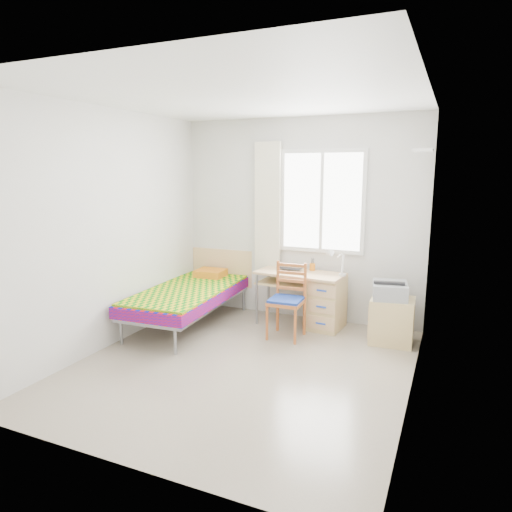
{
  "coord_description": "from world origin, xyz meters",
  "views": [
    {
      "loc": [
        1.85,
        -3.9,
        1.94
      ],
      "look_at": [
        -0.09,
        0.55,
        1.02
      ],
      "focal_mm": 32.0,
      "sensor_mm": 36.0,
      "label": 1
    }
  ],
  "objects_px": {
    "chair": "(288,296)",
    "printer": "(390,290)",
    "desk": "(321,298)",
    "bed": "(191,293)",
    "cabinet": "(392,321)"
  },
  "relations": [
    {
      "from": "bed",
      "to": "desk",
      "type": "distance_m",
      "value": 1.63
    },
    {
      "from": "cabinet",
      "to": "printer",
      "type": "bearing_deg",
      "value": 154.39
    },
    {
      "from": "desk",
      "to": "cabinet",
      "type": "distance_m",
      "value": 0.9
    },
    {
      "from": "desk",
      "to": "chair",
      "type": "height_order",
      "value": "chair"
    },
    {
      "from": "bed",
      "to": "desk",
      "type": "height_order",
      "value": "bed"
    },
    {
      "from": "desk",
      "to": "chair",
      "type": "xyz_separation_m",
      "value": [
        -0.27,
        -0.45,
        0.12
      ]
    },
    {
      "from": "desk",
      "to": "chair",
      "type": "bearing_deg",
      "value": -115.97
    },
    {
      "from": "chair",
      "to": "desk",
      "type": "bearing_deg",
      "value": 56.95
    },
    {
      "from": "desk",
      "to": "cabinet",
      "type": "relative_size",
      "value": 2.18
    },
    {
      "from": "desk",
      "to": "cabinet",
      "type": "xyz_separation_m",
      "value": [
        0.88,
        -0.17,
        -0.11
      ]
    },
    {
      "from": "cabinet",
      "to": "printer",
      "type": "relative_size",
      "value": 1.06
    },
    {
      "from": "chair",
      "to": "cabinet",
      "type": "xyz_separation_m",
      "value": [
        1.15,
        0.28,
        -0.24
      ]
    },
    {
      "from": "bed",
      "to": "printer",
      "type": "height_order",
      "value": "bed"
    },
    {
      "from": "chair",
      "to": "printer",
      "type": "relative_size",
      "value": 1.8
    },
    {
      "from": "chair",
      "to": "printer",
      "type": "bearing_deg",
      "value": 12.85
    }
  ]
}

